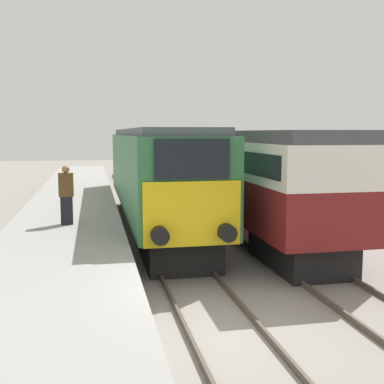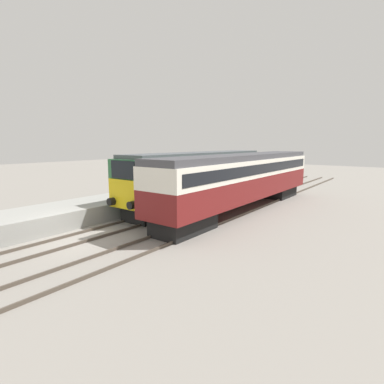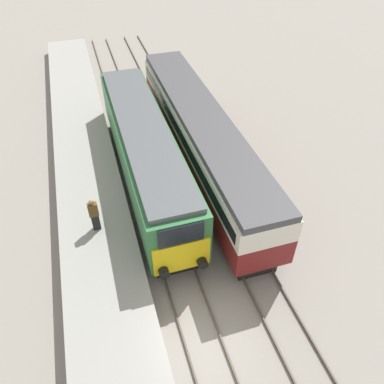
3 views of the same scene
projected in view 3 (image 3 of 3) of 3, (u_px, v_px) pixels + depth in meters
ground_plane at (204, 346)px, 14.66m from camera, size 120.00×120.00×0.00m
platform_left at (95, 216)px, 19.32m from camera, size 3.50×50.00×1.02m
rails_near_track at (172, 250)px, 18.19m from camera, size 1.51×60.00×0.14m
rails_far_track at (236, 235)px, 18.95m from camera, size 1.50×60.00×0.14m
locomotive at (145, 152)px, 20.65m from camera, size 2.70×15.09×3.98m
passenger_carriage at (201, 135)px, 21.64m from camera, size 2.75×17.75×3.90m
person_on_platform at (94, 215)px, 17.39m from camera, size 0.44×0.26×1.83m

